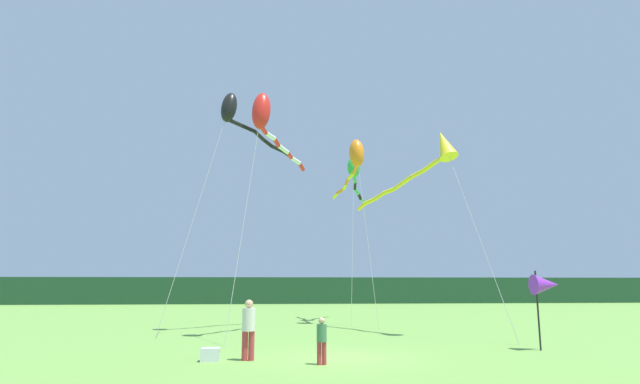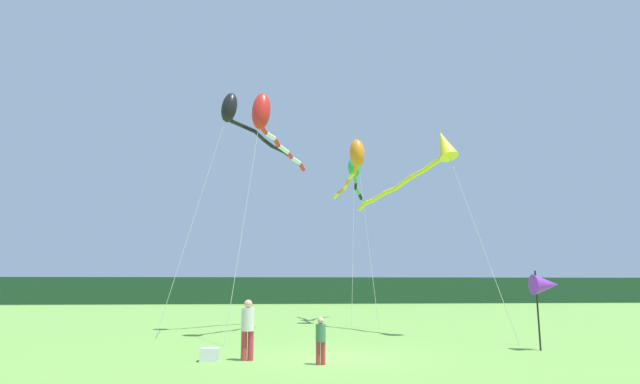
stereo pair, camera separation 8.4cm
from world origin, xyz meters
name	(u,v)px [view 2 (the right image)]	position (x,y,z in m)	size (l,w,h in m)	color
ground_plane	(338,358)	(0.00, 0.00, 0.00)	(120.00, 120.00, 0.00)	#6B9E42
distant_treeline	(289,290)	(0.00, 45.00, 1.50)	(108.00, 2.48, 2.99)	#1E4228
person_adult	(248,326)	(-2.72, -0.33, 0.97)	(0.38, 0.38, 1.74)	#B23338
person_child	(321,338)	(-0.65, -1.32, 0.71)	(0.28, 0.28, 1.27)	#B23338
cooler_box	(210,355)	(-3.79, -0.37, 0.19)	(0.53, 0.43, 0.37)	silver
banner_flag_pole	(546,285)	(7.31, 1.10, 2.15)	(0.90, 0.70, 2.65)	black
kite_red	(265,118)	(-2.45, 5.95, 9.44)	(3.32, 6.80, 10.54)	#B2B2B2
kite_orange	(355,158)	(2.69, 12.80, 9.40)	(1.26, 8.62, 10.51)	#B2B2B2
kite_green	(355,171)	(3.04, 15.13, 9.17)	(2.05, 6.25, 10.10)	#B2B2B2
kite_black	(236,114)	(-3.96, 8.92, 10.57)	(5.89, 6.18, 11.64)	#B2B2B2
kite_yellow	(434,154)	(5.22, 6.17, 8.02)	(4.51, 8.56, 9.11)	#B2B2B2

